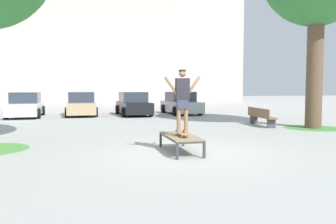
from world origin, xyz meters
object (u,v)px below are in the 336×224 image
(skater, at_px, (182,96))
(car_silver, at_px, (181,104))
(skateboard, at_px, (182,133))
(park_bench, at_px, (261,116))
(car_white, at_px, (26,106))
(skate_box, at_px, (181,137))
(car_tan, at_px, (82,105))
(car_black, at_px, (133,104))

(skater, xyz_separation_m, car_silver, (3.65, 13.41, -0.84))
(skateboard, height_order, park_bench, park_bench)
(car_white, distance_m, car_silver, 9.81)
(skate_box, xyz_separation_m, car_silver, (3.65, 13.25, 0.28))
(skater, xyz_separation_m, car_tan, (-2.88, 13.65, -0.84))
(park_bench, bearing_deg, car_black, 123.53)
(skater, distance_m, car_silver, 13.93)
(car_black, bearing_deg, car_silver, 5.17)
(car_white, bearing_deg, car_tan, 8.75)
(skater, xyz_separation_m, car_black, (0.38, 13.12, -0.84))
(car_black, height_order, park_bench, car_black)
(skate_box, relative_size, car_black, 0.44)
(car_tan, bearing_deg, park_bench, -44.31)
(skateboard, distance_m, skater, 0.99)
(skate_box, height_order, park_bench, park_bench)
(car_white, height_order, car_silver, same)
(car_black, relative_size, park_bench, 1.77)
(skateboard, relative_size, park_bench, 0.33)
(car_tan, xyz_separation_m, car_silver, (6.53, -0.24, 0.00))
(skate_box, relative_size, car_tan, 0.45)
(car_tan, distance_m, park_bench, 11.54)
(car_white, distance_m, car_tan, 3.31)
(skateboard, relative_size, skater, 0.48)
(car_silver, bearing_deg, car_tan, 177.93)
(skater, bearing_deg, park_bench, 46.14)
(skate_box, xyz_separation_m, car_tan, (-2.88, 13.48, 0.28))
(skateboard, xyz_separation_m, car_silver, (3.65, 13.41, 0.15))
(car_tan, bearing_deg, car_white, -171.25)
(skate_box, xyz_separation_m, park_bench, (5.37, 5.42, 0.03))
(skater, bearing_deg, car_white, 115.09)
(skater, height_order, car_tan, skater)
(skateboard, xyz_separation_m, car_black, (0.38, 13.12, 0.15))
(skateboard, height_order, car_silver, car_silver)
(skateboard, relative_size, car_black, 0.19)
(car_tan, relative_size, park_bench, 1.74)
(car_black, bearing_deg, skater, -91.67)
(car_black, distance_m, park_bench, 9.03)
(skate_box, height_order, skateboard, skateboard)
(skate_box, relative_size, park_bench, 0.79)
(car_black, bearing_deg, skate_box, -91.70)
(skateboard, height_order, skater, skater)
(skater, distance_m, park_bench, 7.83)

